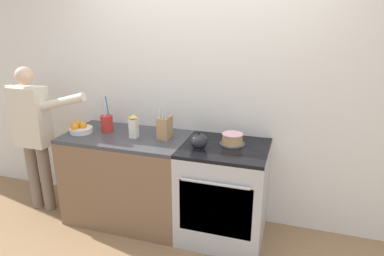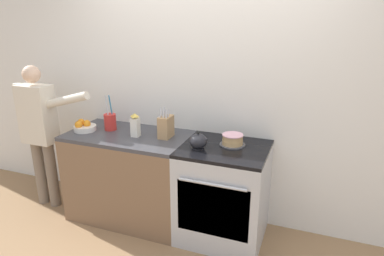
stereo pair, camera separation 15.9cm
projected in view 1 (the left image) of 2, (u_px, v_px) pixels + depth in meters
ground_plane at (182, 249)px, 3.02m from camera, size 16.00×16.00×0.00m
wall_back at (204, 89)px, 3.22m from camera, size 8.00×0.04×2.60m
counter_cabinet at (128, 177)px, 3.37m from camera, size 1.17×0.66×0.88m
stove_range at (223, 192)px, 3.09m from camera, size 0.75×0.69×0.88m
layer_cake at (232, 139)px, 2.99m from camera, size 0.22×0.22×0.10m
tea_kettle at (199, 141)px, 2.90m from camera, size 0.19×0.15×0.15m
knife_block at (165, 127)px, 3.13m from camera, size 0.10×0.16×0.29m
utensil_crock at (107, 123)px, 3.31m from camera, size 0.12×0.12×0.35m
fruit_bowl at (80, 129)px, 3.29m from camera, size 0.22×0.22×0.11m
milk_carton at (134, 127)px, 3.13m from camera, size 0.07×0.07×0.22m
person_baker at (33, 129)px, 3.39m from camera, size 0.89×0.20×1.50m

